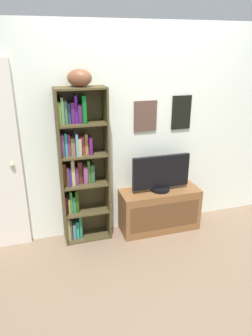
{
  "coord_description": "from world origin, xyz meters",
  "views": [
    {
      "loc": [
        -1.15,
        -2.11,
        2.08
      ],
      "look_at": [
        -0.27,
        0.85,
        0.86
      ],
      "focal_mm": 33.35,
      "sensor_mm": 36.0,
      "label": 1
    }
  ],
  "objects_px": {
    "bookshelf": "(79,166)",
    "tv_stand": "(159,209)",
    "football": "(80,78)",
    "television": "(161,174)"
  },
  "relations": [
    {
      "from": "bookshelf",
      "to": "football",
      "type": "xyz_separation_m",
      "value": [
        0.05,
        -0.03,
        0.92
      ]
    },
    {
      "from": "bookshelf",
      "to": "football",
      "type": "bearing_deg",
      "value": -30.79
    },
    {
      "from": "tv_stand",
      "to": "television",
      "type": "distance_m",
      "value": 0.46
    },
    {
      "from": "football",
      "to": "tv_stand",
      "type": "height_order",
      "value": "football"
    },
    {
      "from": "bookshelf",
      "to": "tv_stand",
      "type": "relative_size",
      "value": 1.83
    },
    {
      "from": "football",
      "to": "tv_stand",
      "type": "xyz_separation_m",
      "value": [
        0.87,
        -0.06,
        -1.54
      ]
    },
    {
      "from": "bookshelf",
      "to": "tv_stand",
      "type": "bearing_deg",
      "value": -5.53
    },
    {
      "from": "bookshelf",
      "to": "television",
      "type": "relative_size",
      "value": 2.52
    },
    {
      "from": "bookshelf",
      "to": "tv_stand",
      "type": "height_order",
      "value": "bookshelf"
    },
    {
      "from": "television",
      "to": "tv_stand",
      "type": "bearing_deg",
      "value": -90.0
    }
  ]
}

